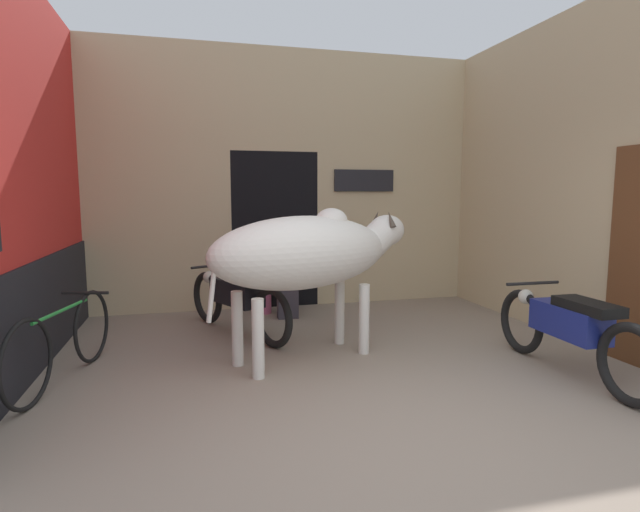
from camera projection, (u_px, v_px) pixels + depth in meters
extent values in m
plane|color=gray|center=(411.00, 445.00, 3.27)|extent=(30.00, 30.00, 0.00)
cube|color=red|center=(14.00, 171.00, 4.39)|extent=(0.18, 4.26, 3.68)
cube|color=black|center=(37.00, 317.00, 4.58)|extent=(0.03, 4.26, 1.03)
cube|color=#C6B289|center=(286.00, 101.00, 7.09)|extent=(5.52, 0.18, 1.43)
cube|color=#C6B289|center=(160.00, 232.00, 6.88)|extent=(1.95, 0.18, 2.24)
cube|color=#C6B289|center=(389.00, 228.00, 7.71)|extent=(2.33, 0.18, 2.24)
cube|color=black|center=(271.00, 228.00, 7.62)|extent=(1.25, 0.90, 2.24)
cube|color=black|center=(364.00, 181.00, 7.40)|extent=(0.92, 0.03, 0.32)
cube|color=#C6B289|center=(563.00, 177.00, 5.79)|extent=(0.18, 4.26, 3.68)
ellipsoid|color=silver|center=(303.00, 253.00, 4.86)|extent=(2.12, 1.42, 0.72)
ellipsoid|color=silver|center=(331.00, 221.00, 5.02)|extent=(0.43, 0.40, 0.26)
cylinder|color=silver|center=(373.00, 242.00, 5.37)|extent=(0.56, 0.49, 0.47)
ellipsoid|color=silver|center=(386.00, 231.00, 5.47)|extent=(0.54, 0.44, 0.34)
cylinder|color=silver|center=(213.00, 286.00, 4.35)|extent=(0.14, 0.09, 0.65)
cylinder|color=silver|center=(339.00, 311.00, 5.47)|extent=(0.11, 0.11, 0.72)
cylinder|color=silver|center=(364.00, 319.00, 5.13)|extent=(0.11, 0.11, 0.72)
cylinder|color=silver|center=(237.00, 328.00, 4.76)|extent=(0.11, 0.11, 0.72)
cylinder|color=silver|center=(258.00, 339.00, 4.42)|extent=(0.11, 0.11, 0.72)
cone|color=#473D33|center=(376.00, 218.00, 5.52)|extent=(0.12, 0.16, 0.19)
cone|color=#473D33|center=(391.00, 219.00, 5.33)|extent=(0.12, 0.16, 0.19)
torus|color=black|center=(631.00, 365.00, 3.84)|extent=(0.09, 0.66, 0.66)
torus|color=black|center=(521.00, 321.00, 5.15)|extent=(0.09, 0.66, 0.66)
cube|color=navy|center=(569.00, 321.00, 4.47)|extent=(0.29, 0.75, 0.28)
cube|color=black|center=(588.00, 306.00, 4.25)|extent=(0.27, 0.60, 0.09)
cylinder|color=black|center=(533.00, 283.00, 4.95)|extent=(0.58, 0.04, 0.03)
sphere|color=silver|center=(526.00, 297.00, 5.07)|extent=(0.15, 0.15, 0.15)
torus|color=black|center=(272.00, 318.00, 5.32)|extent=(0.37, 0.62, 0.66)
torus|color=black|center=(207.00, 297.00, 6.37)|extent=(0.37, 0.62, 0.66)
cube|color=black|center=(237.00, 292.00, 5.82)|extent=(0.60, 0.82, 0.28)
cube|color=black|center=(246.00, 279.00, 5.64)|extent=(0.51, 0.67, 0.09)
cylinder|color=black|center=(213.00, 266.00, 6.20)|extent=(0.53, 0.29, 0.03)
sphere|color=silver|center=(209.00, 277.00, 6.29)|extent=(0.15, 0.15, 0.15)
torus|color=black|center=(27.00, 364.00, 3.79)|extent=(0.21, 0.70, 0.71)
torus|color=black|center=(92.00, 326.00, 4.87)|extent=(0.21, 0.70, 0.71)
cylinder|color=green|center=(61.00, 311.00, 4.29)|extent=(0.25, 0.88, 0.03)
cylinder|color=black|center=(85.00, 293.00, 4.73)|extent=(0.43, 0.14, 0.03)
cube|color=#3D3842|center=(288.00, 302.00, 6.61)|extent=(0.27, 0.14, 0.44)
cube|color=#3D3842|center=(286.00, 281.00, 6.67)|extent=(0.27, 0.32, 0.11)
cube|color=#386B42|center=(285.00, 259.00, 6.70)|extent=(0.39, 0.20, 0.56)
sphere|color=#937051|center=(285.00, 231.00, 6.65)|extent=(0.20, 0.20, 0.20)
cylinder|color=#DB6093|center=(264.00, 299.00, 6.89)|extent=(0.20, 0.20, 0.40)
cylinder|color=#DB6093|center=(264.00, 283.00, 6.86)|extent=(0.28, 0.28, 0.04)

